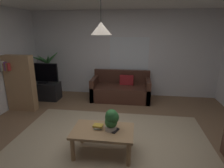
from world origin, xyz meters
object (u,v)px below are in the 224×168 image
object	(u,v)px
potted_palm_corner	(48,74)
pendant_lamp	(101,28)
couch_under_window	(121,90)
potted_plant_on_table	(112,119)
book_on_table_1	(98,127)
tv_stand	(44,91)
coffee_table	(103,134)
book_on_table_0	(98,128)
remote_on_table_0	(116,131)
bookshelf_corner	(20,83)
book_on_table_2	(98,126)
tv	(42,73)

from	to	relation	value
potted_palm_corner	pendant_lamp	size ratio (longest dim) A/B	2.26
couch_under_window	potted_plant_on_table	distance (m)	2.53
book_on_table_1	tv_stand	bearing A→B (deg)	133.18
book_on_table_1	pendant_lamp	xyz separation A→B (m)	(0.09, -0.02, 1.54)
coffee_table	book_on_table_0	xyz separation A→B (m)	(-0.09, 0.03, 0.08)
remote_on_table_0	pendant_lamp	bearing A→B (deg)	-160.57
coffee_table	bookshelf_corner	size ratio (longest dim) A/B	0.71
book_on_table_2	book_on_table_1	bearing A→B (deg)	-95.67
tv_stand	coffee_table	bearing A→B (deg)	-45.93
remote_on_table_0	potted_plant_on_table	bearing A→B (deg)	-179.72
coffee_table	tv_stand	bearing A→B (deg)	134.07
book_on_table_2	potted_palm_corner	bearing A→B (deg)	128.89
couch_under_window	potted_palm_corner	distance (m)	2.38
book_on_table_1	remote_on_table_0	world-z (taller)	book_on_table_1
couch_under_window	potted_plant_on_table	xyz separation A→B (m)	(0.07, -2.51, 0.36)
remote_on_table_0	couch_under_window	bearing A→B (deg)	116.57
coffee_table	remote_on_table_0	xyz separation A→B (m)	(0.21, -0.01, 0.08)
book_on_table_2	potted_plant_on_table	size ratio (longest dim) A/B	0.43
book_on_table_0	book_on_table_1	world-z (taller)	book_on_table_1
book_on_table_0	tv_stand	size ratio (longest dim) A/B	0.14
book_on_table_2	tv_stand	distance (m)	3.04
coffee_table	bookshelf_corner	xyz separation A→B (m)	(-2.35, 1.45, 0.35)
book_on_table_1	bookshelf_corner	distance (m)	2.69
coffee_table	bookshelf_corner	distance (m)	2.78
tv	bookshelf_corner	world-z (taller)	bookshelf_corner
remote_on_table_0	bookshelf_corner	bearing A→B (deg)	173.58
book_on_table_1	remote_on_table_0	bearing A→B (deg)	-6.80
coffee_table	remote_on_table_0	distance (m)	0.23
couch_under_window	potted_palm_corner	world-z (taller)	potted_palm_corner
remote_on_table_0	bookshelf_corner	xyz separation A→B (m)	(-2.56, 1.47, 0.27)
coffee_table	pendant_lamp	size ratio (longest dim) A/B	1.61
book_on_table_1	tv_stand	world-z (taller)	tv_stand
remote_on_table_0	book_on_table_0	bearing A→B (deg)	-165.97
book_on_table_1	tv	xyz separation A→B (m)	(-2.08, 2.19, 0.33)
book_on_table_0	bookshelf_corner	world-z (taller)	bookshelf_corner
couch_under_window	bookshelf_corner	bearing A→B (deg)	-156.19
book_on_table_0	book_on_table_1	xyz separation A→B (m)	(0.00, -0.01, 0.02)
book_on_table_1	bookshelf_corner	size ratio (longest dim) A/B	0.08
couch_under_window	bookshelf_corner	distance (m)	2.68
coffee_table	potted_palm_corner	distance (m)	3.57
couch_under_window	tv_stand	size ratio (longest dim) A/B	1.86
couch_under_window	remote_on_table_0	bearing A→B (deg)	-86.87
book_on_table_0	pendant_lamp	world-z (taller)	pendant_lamp
bookshelf_corner	potted_plant_on_table	bearing A→B (deg)	-30.03
couch_under_window	coffee_table	bearing A→B (deg)	-91.62
book_on_table_0	tv	bearing A→B (deg)	133.60
potted_plant_on_table	tv_stand	size ratio (longest dim) A/B	0.40
tv_stand	pendant_lamp	distance (m)	3.57
coffee_table	potted_palm_corner	world-z (taller)	potted_palm_corner
remote_on_table_0	pendant_lamp	world-z (taller)	pendant_lamp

